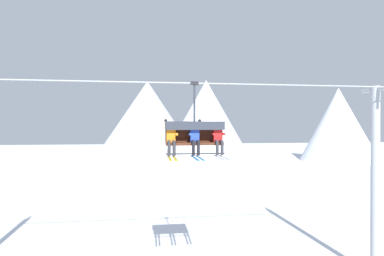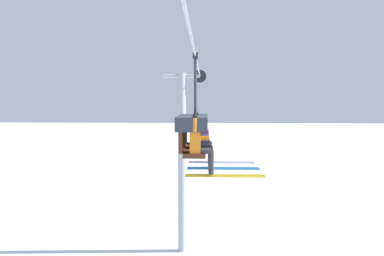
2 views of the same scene
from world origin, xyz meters
The scene contains 6 objects.
lift_tower_far centered at (9.68, -0.02, 4.25)m, with size 0.36×1.88×8.18m.
lift_cable centered at (1.05, -0.80, 7.90)m, with size 19.27×0.05×0.05m.
chairlift_chair centered at (1.88, -0.73, 6.23)m, with size 2.11×0.74×2.59m.
skier_orange centered at (1.03, -0.94, 5.95)m, with size 0.48×1.70×1.34m.
skier_blue centered at (1.89, -0.94, 5.95)m, with size 0.48×1.70×1.34m.
skier_red centered at (2.73, -0.95, 5.93)m, with size 0.46×1.70×1.23m.
Camera 2 is at (-6.82, -1.02, 6.91)m, focal length 35.00 mm.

